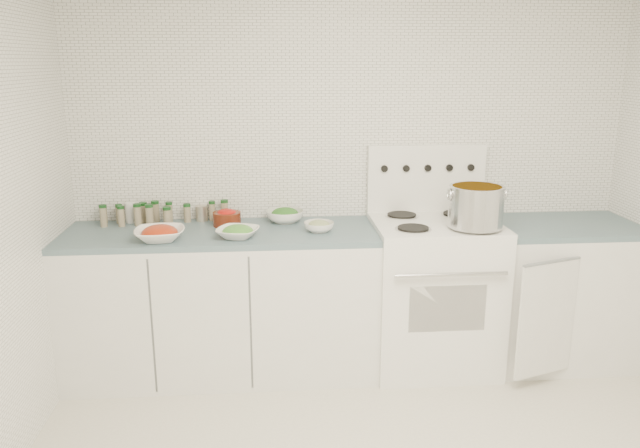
{
  "coord_description": "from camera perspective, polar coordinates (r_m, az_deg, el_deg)",
  "views": [
    {
      "loc": [
        -0.53,
        -2.42,
        1.88
      ],
      "look_at": [
        -0.23,
        1.14,
        0.94
      ],
      "focal_mm": 35.0,
      "sensor_mm": 36.0,
      "label": 1
    }
  ],
  "objects": [
    {
      "name": "room_walls",
      "position": [
        2.5,
        7.56,
        7.13
      ],
      "size": [
        3.54,
        3.04,
        2.52
      ],
      "color": "white",
      "rests_on": "ground"
    },
    {
      "name": "counter_left",
      "position": [
        3.89,
        -8.85,
        -7.04
      ],
      "size": [
        1.85,
        0.62,
        0.9
      ],
      "color": "white",
      "rests_on": "ground"
    },
    {
      "name": "stove",
      "position": [
        3.99,
        10.25,
        -5.84
      ],
      "size": [
        0.76,
        0.7,
        1.36
      ],
      "color": "white",
      "rests_on": "ground"
    },
    {
      "name": "counter_right",
      "position": [
        4.29,
        20.97,
        -5.81
      ],
      "size": [
        0.89,
        0.76,
        0.9
      ],
      "color": "white",
      "rests_on": "ground"
    },
    {
      "name": "stock_pot",
      "position": [
        3.71,
        14.08,
        1.73
      ],
      "size": [
        0.34,
        0.31,
        0.24
      ],
      "rotation": [
        0.0,
        0.0,
        0.1
      ],
      "color": "silver",
      "rests_on": "stove"
    },
    {
      "name": "bowl_tomato",
      "position": [
        3.62,
        -14.45,
        -0.85
      ],
      "size": [
        0.3,
        0.3,
        0.09
      ],
      "color": "white",
      "rests_on": "counter_left"
    },
    {
      "name": "bowl_snowpea",
      "position": [
        3.59,
        -7.53,
        -0.73
      ],
      "size": [
        0.3,
        0.3,
        0.08
      ],
      "color": "white",
      "rests_on": "counter_left"
    },
    {
      "name": "bowl_broccoli",
      "position": [
        3.91,
        -3.23,
        0.81
      ],
      "size": [
        0.26,
        0.26,
        0.09
      ],
      "color": "white",
      "rests_on": "counter_left"
    },
    {
      "name": "bowl_zucchini",
      "position": [
        3.69,
        -0.09,
        -0.18
      ],
      "size": [
        0.19,
        0.19,
        0.07
      ],
      "color": "white",
      "rests_on": "counter_left"
    },
    {
      "name": "bowl_pepper",
      "position": [
        3.86,
        -8.51,
        0.6
      ],
      "size": [
        0.17,
        0.17,
        0.11
      ],
      "color": "#541C0E",
      "rests_on": "counter_left"
    },
    {
      "name": "salt_canister",
      "position": [
        4.06,
        -16.93,
        1.01
      ],
      "size": [
        0.07,
        0.07,
        0.13
      ],
      "primitive_type": "cylinder",
      "rotation": [
        0.0,
        0.0,
        0.07
      ],
      "color": "white",
      "rests_on": "counter_left"
    },
    {
      "name": "tin_can",
      "position": [
        4.0,
        -10.76,
        0.97
      ],
      "size": [
        0.1,
        0.1,
        0.1
      ],
      "primitive_type": "cylinder",
      "rotation": [
        0.0,
        0.0,
        0.37
      ],
      "color": "#B5AA99",
      "rests_on": "counter_left"
    },
    {
      "name": "spice_cluster",
      "position": [
        3.99,
        -14.93,
        0.94
      ],
      "size": [
        0.8,
        0.16,
        0.14
      ],
      "color": "gray",
      "rests_on": "counter_left"
    }
  ]
}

